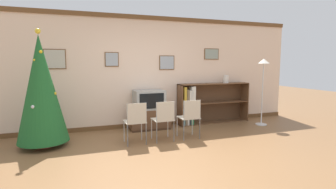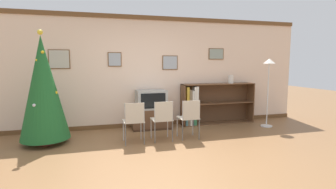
% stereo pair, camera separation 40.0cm
% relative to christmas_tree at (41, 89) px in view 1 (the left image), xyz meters
% --- Properties ---
extents(ground_plane, '(24.00, 24.00, 0.00)m').
position_rel_christmas_tree_xyz_m(ground_plane, '(2.12, -1.44, -1.09)').
color(ground_plane, brown).
extents(wall_back, '(8.48, 0.11, 2.70)m').
position_rel_christmas_tree_xyz_m(wall_back, '(2.12, 0.92, 0.26)').
color(wall_back, beige).
rests_on(wall_back, ground_plane).
extents(christmas_tree, '(0.92, 0.92, 2.19)m').
position_rel_christmas_tree_xyz_m(christmas_tree, '(0.00, 0.00, 0.00)').
color(christmas_tree, maroon).
rests_on(christmas_tree, ground_plane).
extents(tv_console, '(0.95, 0.50, 0.48)m').
position_rel_christmas_tree_xyz_m(tv_console, '(2.24, 0.60, -0.85)').
color(tv_console, '#412A1A').
rests_on(tv_console, ground_plane).
extents(television, '(0.70, 0.49, 0.45)m').
position_rel_christmas_tree_xyz_m(television, '(2.24, 0.60, -0.38)').
color(television, '#9E9E99').
rests_on(television, tv_console).
extents(folding_chair_left, '(0.40, 0.40, 0.82)m').
position_rel_christmas_tree_xyz_m(folding_chair_left, '(1.66, -0.48, -0.62)').
color(folding_chair_left, '#BCB29E').
rests_on(folding_chair_left, ground_plane).
extents(folding_chair_center, '(0.40, 0.40, 0.82)m').
position_rel_christmas_tree_xyz_m(folding_chair_center, '(2.24, -0.48, -0.62)').
color(folding_chair_center, '#BCB29E').
rests_on(folding_chair_center, ground_plane).
extents(folding_chair_right, '(0.40, 0.40, 0.82)m').
position_rel_christmas_tree_xyz_m(folding_chair_right, '(2.81, -0.48, -0.62)').
color(folding_chair_right, '#BCB29E').
rests_on(folding_chair_right, ground_plane).
extents(bookshelf, '(1.95, 0.36, 1.04)m').
position_rel_christmas_tree_xyz_m(bookshelf, '(3.72, 0.70, -0.59)').
color(bookshelf, brown).
rests_on(bookshelf, ground_plane).
extents(vase, '(0.14, 0.14, 0.21)m').
position_rel_christmas_tree_xyz_m(vase, '(4.39, 0.69, 0.06)').
color(vase, silver).
rests_on(vase, bookshelf).
extents(standing_lamp, '(0.28, 0.28, 1.68)m').
position_rel_christmas_tree_xyz_m(standing_lamp, '(5.04, 0.02, 0.20)').
color(standing_lamp, silver).
rests_on(standing_lamp, ground_plane).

